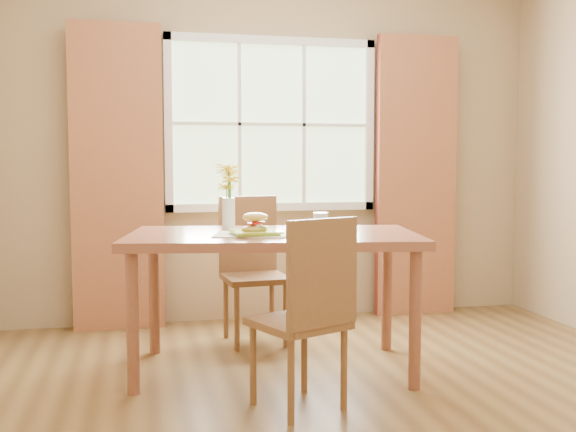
% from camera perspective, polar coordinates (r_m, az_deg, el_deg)
% --- Properties ---
extents(room, '(4.24, 3.84, 2.74)m').
position_cam_1_polar(room, '(3.37, 4.87, 6.87)').
color(room, brown).
rests_on(room, ground).
extents(window, '(1.62, 0.06, 1.32)m').
position_cam_1_polar(window, '(5.19, -1.40, 7.75)').
color(window, '#BDE4AC').
rests_on(window, room).
extents(curtain_left, '(0.65, 0.08, 2.20)m').
position_cam_1_polar(curtain_left, '(4.99, -14.25, 3.14)').
color(curtain_left, maroon).
rests_on(curtain_left, room).
extents(curtain_right, '(0.65, 0.08, 2.20)m').
position_cam_1_polar(curtain_right, '(5.44, 10.79, 3.31)').
color(curtain_right, maroon).
rests_on(curtain_right, room).
extents(dining_table, '(1.79, 1.19, 0.81)m').
position_cam_1_polar(dining_table, '(3.90, -1.26, -2.67)').
color(dining_table, brown).
rests_on(dining_table, room).
extents(chair_near, '(0.52, 0.52, 0.95)m').
position_cam_1_polar(chair_near, '(3.27, 1.74, -7.65)').
color(chair_near, brown).
rests_on(chair_near, room).
extents(chair_far, '(0.44, 0.44, 0.98)m').
position_cam_1_polar(chair_far, '(4.61, -3.08, -3.88)').
color(chair_far, brown).
rests_on(chair_far, room).
extents(placemat, '(0.52, 0.44, 0.01)m').
position_cam_1_polar(placemat, '(3.79, -2.75, -1.56)').
color(placemat, beige).
rests_on(placemat, dining_table).
extents(plate, '(0.28, 0.28, 0.01)m').
position_cam_1_polar(plate, '(3.76, -2.82, -1.47)').
color(plate, '#9FC932').
rests_on(plate, placemat).
extents(croissant_sandwich, '(0.16, 0.10, 0.11)m').
position_cam_1_polar(croissant_sandwich, '(3.74, -2.81, -0.57)').
color(croissant_sandwich, '#F8C154').
rests_on(croissant_sandwich, plate).
extents(water_glass, '(0.08, 0.08, 0.13)m').
position_cam_1_polar(water_glass, '(3.77, 2.79, -0.72)').
color(water_glass, silver).
rests_on(water_glass, dining_table).
extents(flower_vase, '(0.16, 0.16, 0.40)m').
position_cam_1_polar(flower_vase, '(4.06, -5.06, 2.35)').
color(flower_vase, silver).
rests_on(flower_vase, dining_table).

